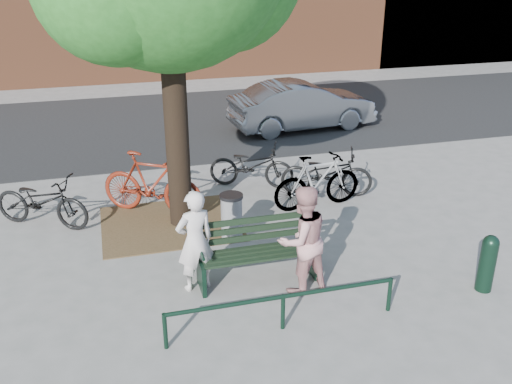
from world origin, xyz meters
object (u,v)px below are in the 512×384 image
object	(u,v)px
parked_car	(302,105)
person_left	(195,241)
litter_bin	(232,216)
park_bench	(256,249)
person_right	(302,240)
bollard	(488,261)
bicycle_c	(251,166)

from	to	relation	value
parked_car	person_left	bearing A→B (deg)	144.28
litter_bin	parked_car	distance (m)	6.56
park_bench	litter_bin	distance (m)	1.32
park_bench	person_right	bearing A→B (deg)	-41.23
bollard	parked_car	distance (m)	8.18
parked_car	bicycle_c	bearing A→B (deg)	141.04
park_bench	bicycle_c	distance (m)	3.53
park_bench	litter_bin	world-z (taller)	park_bench
person_left	bollard	xyz separation A→B (m)	(3.96, -1.14, -0.29)
bicycle_c	parked_car	size ratio (longest dim) A/B	0.45
person_right	litter_bin	size ratio (longest dim) A/B	1.99
bollard	parked_car	size ratio (longest dim) A/B	0.22
park_bench	bollard	world-z (taller)	park_bench
park_bench	person_left	xyz separation A→B (m)	(-0.90, -0.03, 0.28)
park_bench	parked_car	xyz separation A→B (m)	(3.20, 7.00, 0.16)
park_bench	litter_bin	size ratio (longest dim) A/B	2.17
litter_bin	park_bench	bearing A→B (deg)	-87.14
person_left	person_right	bearing A→B (deg)	148.78
litter_bin	bicycle_c	size ratio (longest dim) A/B	0.46
bicycle_c	parked_car	bearing A→B (deg)	-9.08
bicycle_c	person_left	bearing A→B (deg)	177.76
bollard	person_right	bearing A→B (deg)	164.34
bollard	bicycle_c	size ratio (longest dim) A/B	0.50
bicycle_c	bollard	bearing A→B (deg)	-129.84
person_right	bicycle_c	xyz separation A→B (m)	(0.30, 3.90, -0.34)
litter_bin	parked_car	world-z (taller)	parked_car
person_left	bicycle_c	world-z (taller)	person_left
park_bench	bicycle_c	size ratio (longest dim) A/B	1.00
litter_bin	bicycle_c	bearing A→B (deg)	66.83
person_right	parked_car	xyz separation A→B (m)	(2.67, 7.47, -0.16)
person_left	litter_bin	world-z (taller)	person_left
bollard	park_bench	bearing A→B (deg)	158.98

